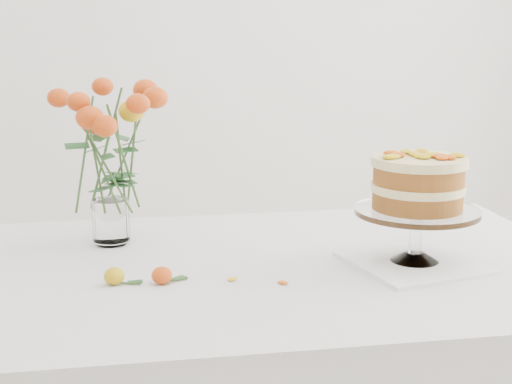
# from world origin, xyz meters

# --- Properties ---
(table) EXTENTS (1.43, 0.93, 0.76)m
(table) POSITION_xyz_m (0.00, 0.00, 0.67)
(table) COLOR tan
(table) RESTS_ON ground
(napkin) EXTENTS (0.33, 0.33, 0.01)m
(napkin) POSITION_xyz_m (0.30, -0.06, 0.76)
(napkin) COLOR white
(napkin) RESTS_ON table
(cake_stand) EXTENTS (0.28, 0.28, 0.25)m
(cake_stand) POSITION_xyz_m (0.30, -0.06, 0.93)
(cake_stand) COLOR white
(cake_stand) RESTS_ON napkin
(rose_vase) EXTENTS (0.36, 0.36, 0.45)m
(rose_vase) POSITION_xyz_m (-0.38, 0.21, 1.02)
(rose_vase) COLOR white
(rose_vase) RESTS_ON table
(loose_rose_near) EXTENTS (0.08, 0.04, 0.04)m
(loose_rose_near) POSITION_xyz_m (-0.37, -0.08, 0.77)
(loose_rose_near) COLOR yellow
(loose_rose_near) RESTS_ON table
(loose_rose_far) EXTENTS (0.08, 0.04, 0.04)m
(loose_rose_far) POSITION_xyz_m (-0.27, -0.10, 0.77)
(loose_rose_far) COLOR #C63909
(loose_rose_far) RESTS_ON table
(stray_petal_a) EXTENTS (0.03, 0.02, 0.00)m
(stray_petal_a) POSITION_xyz_m (-0.12, -0.10, 0.76)
(stray_petal_a) COLOR yellow
(stray_petal_a) RESTS_ON table
(stray_petal_b) EXTENTS (0.03, 0.02, 0.00)m
(stray_petal_b) POSITION_xyz_m (-0.02, -0.14, 0.76)
(stray_petal_b) COLOR yellow
(stray_petal_b) RESTS_ON table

